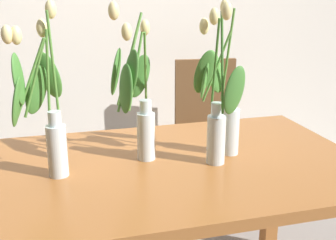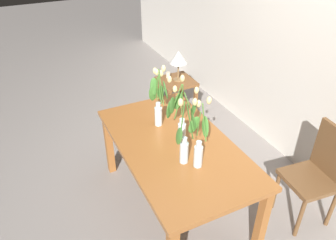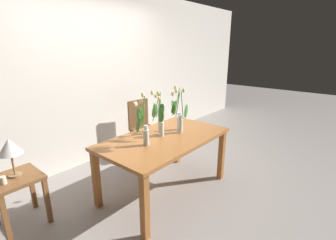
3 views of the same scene
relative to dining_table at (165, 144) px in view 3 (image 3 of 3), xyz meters
The scene contains 11 objects.
ground_plane 0.65m from the dining_table, ahead, with size 18.00×18.00×0.00m, color gray.
room_wall_rear 1.69m from the dining_table, 90.00° to the left, with size 9.00×0.10×2.70m, color silver.
dining_table is the anchor object (origin of this frame).
tulip_vase_0 0.41m from the dining_table, ahead, with size 0.18×0.13×0.58m.
tulip_vase_1 0.48m from the dining_table, behind, with size 0.20×0.15×0.58m.
tulip_vase_2 0.37m from the dining_table, ahead, with size 0.16×0.19×0.58m.
tulip_vase_3 0.33m from the dining_table, 117.15° to the left, with size 0.20×0.25×0.58m.
dining_chair 1.24m from the dining_table, 59.20° to the left, with size 0.44×0.44×0.93m.
side_table 1.62m from the dining_table, 152.53° to the left, with size 0.44×0.44×0.55m.
table_lamp 1.62m from the dining_table, 151.73° to the left, with size 0.22×0.22×0.40m.
pillar_candle 1.68m from the dining_table, 156.18° to the left, with size 0.06×0.06×0.07m, color beige.
Camera 3 is at (-2.07, -1.80, 1.79)m, focal length 25.87 mm.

